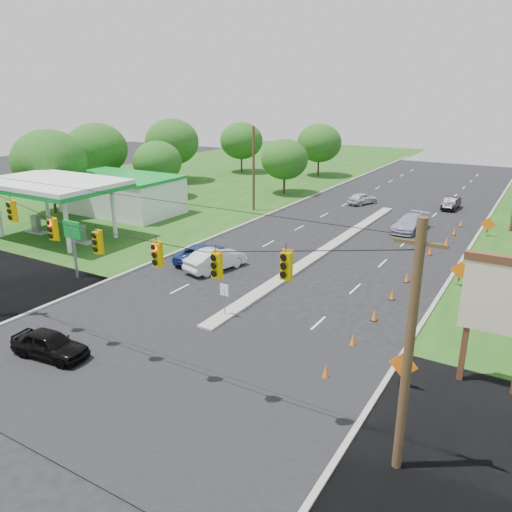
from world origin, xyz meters
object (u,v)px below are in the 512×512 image
Objects in this scene: gas_station at (112,192)px; blue_pickup at (201,253)px; white_sedan at (216,259)px; black_sedan at (50,345)px; pylon_sign at (508,304)px.

blue_pickup is at bearing -22.88° from gas_station.
white_sedan is at bearing -23.04° from gas_station.
black_sedan is (18.85, -22.42, -1.88)m from gas_station.
pylon_sign is 20.66m from white_sedan.
white_sedan is at bearing -5.63° from black_sedan.
gas_station is 4.85× the size of black_sedan.
pylon_sign is at bearing -73.31° from black_sedan.
gas_station is at bearing -8.14° from white_sedan.
black_sedan is 0.84× the size of white_sedan.
black_sedan is 15.64m from blue_pickup.
gas_station is 18.00m from blue_pickup.
black_sedan is 14.55m from white_sedan.
blue_pickup is at bearing 161.73° from pylon_sign.
gas_station is 29.35m from black_sedan.
pylon_sign reaches higher than blue_pickup.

